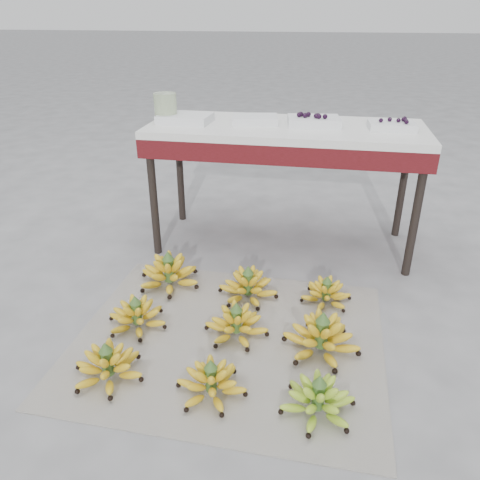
% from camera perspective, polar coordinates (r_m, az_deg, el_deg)
% --- Properties ---
extents(ground, '(60.00, 60.00, 0.00)m').
position_cam_1_polar(ground, '(2.00, -2.39, -11.77)').
color(ground, slate).
rests_on(ground, ground).
extents(newspaper_mat, '(1.27, 1.08, 0.01)m').
position_cam_1_polar(newspaper_mat, '(1.98, -1.38, -12.03)').
color(newspaper_mat, silver).
rests_on(newspaper_mat, ground).
extents(bunch_front_left, '(0.34, 0.34, 0.16)m').
position_cam_1_polar(bunch_front_left, '(1.84, -15.79, -14.52)').
color(bunch_front_left, yellow).
rests_on(bunch_front_left, newspaper_mat).
extents(bunch_front_center, '(0.32, 0.32, 0.15)m').
position_cam_1_polar(bunch_front_center, '(1.72, -3.53, -16.92)').
color(bunch_front_center, yellow).
rests_on(bunch_front_center, newspaper_mat).
extents(bunch_front_right, '(0.30, 0.30, 0.16)m').
position_cam_1_polar(bunch_front_right, '(1.67, 9.49, -18.62)').
color(bunch_front_right, '#85BD31').
rests_on(bunch_front_right, newspaper_mat).
extents(bunch_mid_left, '(0.28, 0.28, 0.15)m').
position_cam_1_polar(bunch_mid_left, '(2.07, -12.47, -9.02)').
color(bunch_mid_left, yellow).
rests_on(bunch_mid_left, newspaper_mat).
extents(bunch_mid_center, '(0.32, 0.32, 0.16)m').
position_cam_1_polar(bunch_mid_center, '(1.97, -0.44, -10.19)').
color(bunch_mid_center, yellow).
rests_on(bunch_mid_center, newspaper_mat).
extents(bunch_mid_right, '(0.39, 0.39, 0.18)m').
position_cam_1_polar(bunch_mid_right, '(1.91, 9.89, -11.64)').
color(bunch_mid_right, yellow).
rests_on(bunch_mid_right, newspaper_mat).
extents(bunch_back_left, '(0.39, 0.39, 0.19)m').
position_cam_1_polar(bunch_back_left, '(2.32, -8.63, -4.04)').
color(bunch_back_left, yellow).
rests_on(bunch_back_left, newspaper_mat).
extents(bunch_back_center, '(0.32, 0.32, 0.17)m').
position_cam_1_polar(bunch_back_center, '(2.21, 0.98, -5.69)').
color(bunch_back_center, yellow).
rests_on(bunch_back_center, newspaper_mat).
extents(bunch_back_right, '(0.25, 0.25, 0.14)m').
position_cam_1_polar(bunch_back_right, '(2.21, 10.46, -6.42)').
color(bunch_back_right, yellow).
rests_on(bunch_back_right, newspaper_mat).
extents(vendor_table, '(1.44, 0.58, 0.69)m').
position_cam_1_polar(vendor_table, '(2.54, 5.56, 12.04)').
color(vendor_table, black).
rests_on(vendor_table, ground).
extents(tray_far_left, '(0.28, 0.21, 0.04)m').
position_cam_1_polar(tray_far_left, '(2.58, -6.69, 14.52)').
color(tray_far_left, silver).
rests_on(tray_far_left, vendor_table).
extents(tray_left, '(0.26, 0.21, 0.04)m').
position_cam_1_polar(tray_left, '(2.56, 1.84, 14.49)').
color(tray_left, silver).
rests_on(tray_left, vendor_table).
extents(tray_right, '(0.29, 0.22, 0.07)m').
position_cam_1_polar(tray_right, '(2.53, 8.95, 14.15)').
color(tray_right, silver).
rests_on(tray_right, vendor_table).
extents(tray_far_right, '(0.24, 0.18, 0.06)m').
position_cam_1_polar(tray_far_right, '(2.53, 18.04, 13.15)').
color(tray_far_right, silver).
rests_on(tray_far_right, vendor_table).
extents(glass_jar, '(0.16, 0.16, 0.15)m').
position_cam_1_polar(glass_jar, '(2.60, -9.06, 15.65)').
color(glass_jar, '#DFF5C3').
rests_on(glass_jar, vendor_table).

